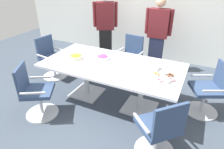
{
  "coord_description": "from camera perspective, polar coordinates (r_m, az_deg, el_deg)",
  "views": [
    {
      "loc": [
        1.35,
        -2.77,
        2.21
      ],
      "look_at": [
        0.0,
        0.0,
        0.55
      ],
      "focal_mm": 31.79,
      "sensor_mm": 36.0,
      "label": 1
    }
  ],
  "objects": [
    {
      "name": "office_chair_3",
      "position": [
        2.65,
        13.47,
        -15.63
      ],
      "size": [
        0.76,
        0.76,
        0.91
      ],
      "rotation": [
        0.0,
        0.0,
        0.81
      ],
      "color": "silver",
      "rests_on": "ground"
    },
    {
      "name": "napkin_pile",
      "position": [
        3.29,
        11.74,
        2.06
      ],
      "size": [
        0.18,
        0.18,
        0.08
      ],
      "primitive_type": "cube",
      "color": "white",
      "rests_on": "conference_table"
    },
    {
      "name": "plate_stack",
      "position": [
        3.61,
        6.62,
        4.48
      ],
      "size": [
        0.23,
        0.23,
        0.03
      ],
      "color": "white",
      "rests_on": "conference_table"
    },
    {
      "name": "back_wall",
      "position": [
        5.41,
        11.87,
        19.11
      ],
      "size": [
        8.0,
        0.1,
        2.8
      ],
      "primitive_type": "cube",
      "color": "silver",
      "rests_on": "ground"
    },
    {
      "name": "person_standing_0",
      "position": [
        5.15,
        -1.91,
        13.76
      ],
      "size": [
        0.58,
        0.39,
        1.76
      ],
      "rotation": [
        0.0,
        0.0,
        -2.69
      ],
      "color": "black",
      "rests_on": "ground"
    },
    {
      "name": "ground_plane",
      "position": [
        3.8,
        0.0,
        -7.4
      ],
      "size": [
        10.0,
        10.0,
        0.01
      ],
      "primitive_type": "cube",
      "color": "#3D4754"
    },
    {
      "name": "snack_bowl_chips_orange",
      "position": [
        3.67,
        -10.35,
        5.1
      ],
      "size": [
        0.23,
        0.23,
        0.09
      ],
      "color": "beige",
      "rests_on": "conference_table"
    },
    {
      "name": "snack_bowl_candy_mix",
      "position": [
        3.58,
        -2.73,
        4.95
      ],
      "size": [
        0.22,
        0.22,
        0.09
      ],
      "color": "white",
      "rests_on": "conference_table"
    },
    {
      "name": "conference_table",
      "position": [
        3.47,
        0.0,
        1.09
      ],
      "size": [
        2.4,
        1.2,
        0.75
      ],
      "color": "silver",
      "rests_on": "ground"
    },
    {
      "name": "donut_platter",
      "position": [
        3.06,
        14.49,
        -0.77
      ],
      "size": [
        0.35,
        0.35,
        0.04
      ],
      "color": "white",
      "rests_on": "conference_table"
    },
    {
      "name": "office_chair_2",
      "position": [
        3.47,
        -21.2,
        -5.25
      ],
      "size": [
        0.74,
        0.74,
        0.91
      ],
      "rotation": [
        0.0,
        0.0,
        -1.04
      ],
      "color": "silver",
      "rests_on": "ground"
    },
    {
      "name": "office_chair_4",
      "position": [
        3.66,
        26.09,
        -4.49
      ],
      "size": [
        0.72,
        0.72,
        0.91
      ],
      "rotation": [
        0.0,
        0.0,
        -4.26
      ],
      "color": "silver",
      "rests_on": "ground"
    },
    {
      "name": "office_chair_0",
      "position": [
        4.51,
        5.26,
        4.56
      ],
      "size": [
        0.6,
        0.6,
        0.91
      ],
      "rotation": [
        0.0,
        0.0,
        -3.27
      ],
      "color": "silver",
      "rests_on": "ground"
    },
    {
      "name": "office_chair_1",
      "position": [
        4.64,
        -17.05,
        4.12
      ],
      "size": [
        0.61,
        0.61,
        0.91
      ],
      "rotation": [
        0.0,
        0.0,
        -1.71
      ],
      "color": "silver",
      "rests_on": "ground"
    },
    {
      "name": "person_standing_1",
      "position": [
        4.75,
        12.96,
        11.28
      ],
      "size": [
        0.61,
        0.26,
        1.69
      ],
      "rotation": [
        0.0,
        0.0,
        -3.06
      ],
      "color": "#232842",
      "rests_on": "ground"
    }
  ]
}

